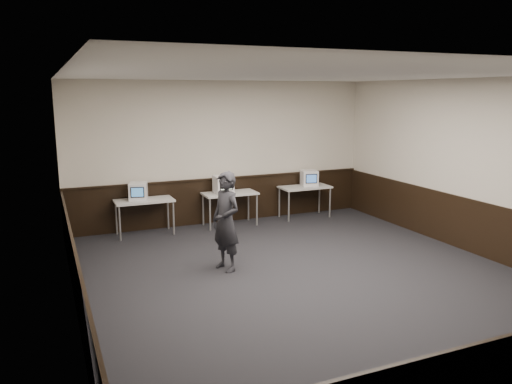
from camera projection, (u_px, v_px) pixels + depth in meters
floor at (308, 279)px, 8.00m from camera, size 8.00×8.00×0.00m
ceiling at (312, 75)px, 7.37m from camera, size 8.00×8.00×0.00m
back_wall at (223, 153)px, 11.29m from camera, size 7.00×0.00×7.00m
left_wall at (69, 200)px, 6.33m from camera, size 0.00×8.00×8.00m
right_wall at (479, 168)px, 9.03m from camera, size 0.00×8.00×8.00m
wainscot_back at (224, 200)px, 11.49m from camera, size 6.98×0.04×1.00m
wainscot_left at (76, 282)px, 6.56m from camera, size 0.04×7.98×1.00m
wainscot_right at (473, 226)px, 9.24m from camera, size 0.04×7.98×1.00m
wainscot_rail at (224, 178)px, 11.37m from camera, size 6.98×0.06×0.04m
desk_left at (144, 203)px, 10.37m from camera, size 1.20×0.60×0.75m
desk_center at (230, 196)px, 11.11m from camera, size 1.20×0.60×0.75m
desk_right at (305, 189)px, 11.84m from camera, size 1.20×0.60×0.75m
emac_left at (138, 191)px, 10.30m from camera, size 0.45×0.46×0.36m
emac_center at (223, 184)px, 11.00m from camera, size 0.39×0.42×0.39m
emac_right at (309, 178)px, 11.87m from camera, size 0.45×0.46×0.37m
person at (226, 222)px, 8.28m from camera, size 0.58×0.71×1.67m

